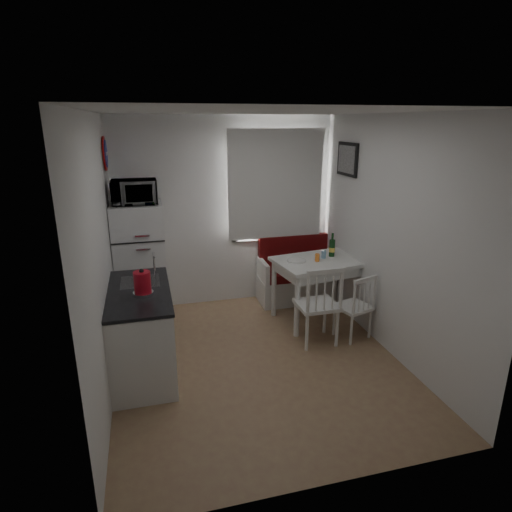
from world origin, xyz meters
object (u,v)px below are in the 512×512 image
Objects in this scene: chair_right at (357,301)px; kettle at (142,283)px; microwave at (134,192)px; wine_bottle at (332,245)px; dining_table at (319,267)px; kitchen_counter at (142,330)px; chair_left at (321,298)px; fridge at (141,263)px; bench at (303,279)px.

chair_right is 2.46m from kettle.
chair_right is at bearing -25.88° from microwave.
kettle is 2.57m from wine_bottle.
kitchen_counter is at bearing -172.06° from dining_table.
chair_left is (-0.25, -0.67, -0.13)m from dining_table.
kitchen_counter is at bearing -90.90° from fridge.
chair_right is 0.31× the size of fridge.
chair_right is 1.53× the size of wine_bottle.
chair_right is at bearing -80.48° from dining_table.
kitchen_counter is 1.01× the size of bench.
wine_bottle reaches higher than dining_table.
wine_bottle is at bearing 16.15° from dining_table.
kitchen_counter is at bearing -90.94° from microwave.
fridge is 5.96× the size of kettle.
chair_right is (0.47, 0.02, -0.10)m from chair_left.
kettle reaches higher than wine_bottle.
kettle is (-2.23, -1.50, 0.72)m from bench.
bench is 1.42m from chair_left.
bench is at bearing 33.88° from kettle.
bench is 4.20× the size of wine_bottle.
microwave is (-2.21, 0.53, 0.97)m from dining_table.
kitchen_counter is at bearing -149.33° from bench.
kettle reaches higher than dining_table.
fridge is at bearing 156.70° from dining_table.
wine_bottle is (0.47, 0.77, 0.37)m from chair_left.
wine_bottle reaches higher than bench.
fridge reaches higher than chair_left.
wine_bottle reaches higher than chair_right.
chair_right is 0.90× the size of microwave.
microwave is (0.02, 1.19, 1.25)m from kitchen_counter.
chair_left is 0.34× the size of fridge.
bench is 1.09× the size of dining_table.
kettle is at bearing -159.13° from wine_bottle.
kettle is (-1.93, -0.14, 0.43)m from chair_left.
microwave reaches higher than wine_bottle.
dining_table is at bearing -155.12° from wine_bottle.
kitchen_counter reaches higher than chair_left.
fridge reaches higher than kitchen_counter.
chair_left is at bearing -0.05° from kitchen_counter.
kitchen_counter is 2.77× the size of chair_right.
dining_table is (2.23, 0.67, 0.28)m from kitchen_counter.
dining_table reaches higher than chair_right.
chair_left is at bearing -32.39° from fridge.
fridge is (-2.26, -0.11, 0.47)m from bench.
chair_right is at bearing 1.94° from chair_left.
dining_table is 2.29× the size of chair_left.
kettle is at bearing -175.88° from chair_left.
kitchen_counter is 2.66m from bench.
kettle is 0.84× the size of wine_bottle.
kitchen_counter is 1.73m from microwave.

